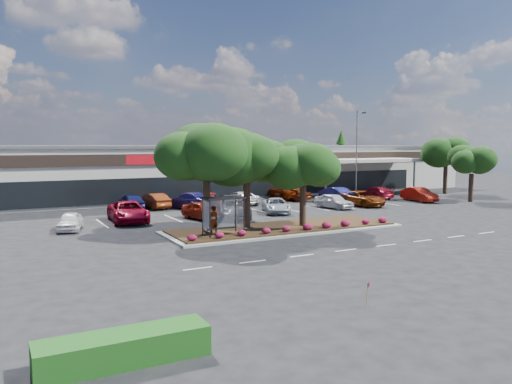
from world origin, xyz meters
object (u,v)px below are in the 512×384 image
light_pole (357,160)px  car_0 (70,221)px  survey_stake (368,291)px  car_1 (128,212)px

light_pole → car_0: size_ratio=2.60×
survey_stake → car_0: car_0 is taller
survey_stake → light_pole: bearing=51.4°
light_pole → car_0: 33.39m
car_0 → car_1: bearing=38.5°
light_pole → car_1: light_pole is taller
light_pole → survey_stake: size_ratio=9.85×
survey_stake → car_0: size_ratio=0.26×
car_0 → light_pole: bearing=26.8°
light_pole → car_1: 28.26m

